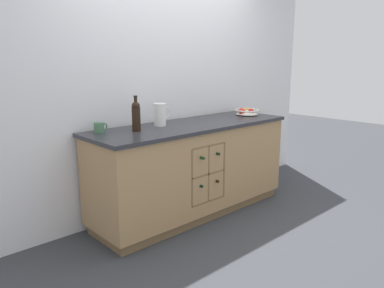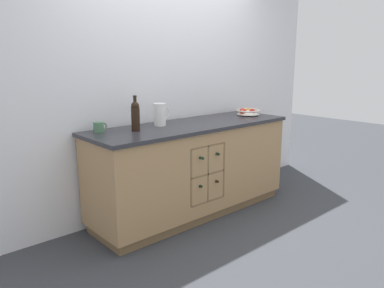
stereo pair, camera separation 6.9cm
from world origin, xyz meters
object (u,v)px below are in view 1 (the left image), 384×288
Objects in this scene: fruit_bowl at (247,111)px; standing_wine_bottle at (136,115)px; white_pitcher at (160,114)px; ceramic_mug at (99,127)px.

fruit_bowl is 0.89× the size of standing_wine_bottle.
fruit_bowl is at bearing -5.12° from white_pitcher.
standing_wine_bottle reaches higher than white_pitcher.
ceramic_mug is 0.40× the size of standing_wine_bottle.
ceramic_mug is at bearing 149.25° from standing_wine_bottle.
fruit_bowl is at bearing -1.24° from standing_wine_bottle.
ceramic_mug is at bearing 173.70° from fruit_bowl.
white_pitcher is 0.60m from ceramic_mug.
white_pitcher is (-1.16, 0.10, 0.07)m from fruit_bowl.
fruit_bowl is 1.77m from ceramic_mug.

